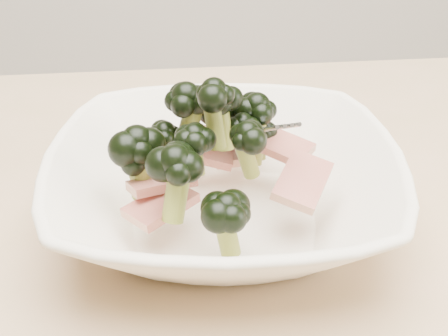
% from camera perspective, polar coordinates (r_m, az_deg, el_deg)
% --- Properties ---
extents(broccoli_dish, '(0.29, 0.29, 0.13)m').
position_cam_1_polar(broccoli_dish, '(0.48, -0.20, -1.23)').
color(broccoli_dish, white).
rests_on(broccoli_dish, dining_table).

